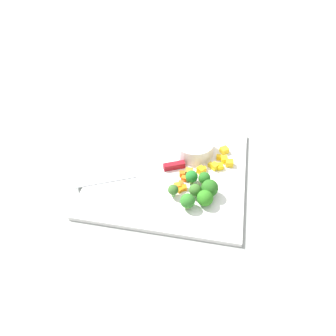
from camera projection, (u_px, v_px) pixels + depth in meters
ground_plane at (168, 174)px, 0.94m from camera, size 4.00×4.00×0.00m
cutting_board at (168, 172)px, 0.93m from camera, size 0.41×0.39×0.01m
prep_bowl at (194, 147)px, 0.97m from camera, size 0.11×0.11×0.04m
chef_knife at (148, 171)px, 0.92m from camera, size 0.27×0.14×0.02m
carrot_dice_0 at (177, 186)px, 0.88m from camera, size 0.02×0.02×0.01m
carrot_dice_1 at (180, 190)px, 0.87m from camera, size 0.02×0.02×0.01m
carrot_dice_2 at (189, 171)px, 0.92m from camera, size 0.02×0.02×0.01m
carrot_dice_3 at (181, 183)px, 0.89m from camera, size 0.01×0.01×0.01m
carrot_dice_4 at (182, 174)px, 0.91m from camera, size 0.02×0.01×0.01m
carrot_dice_5 at (184, 188)px, 0.88m from camera, size 0.02×0.02×0.01m
carrot_dice_6 at (184, 178)px, 0.90m from camera, size 0.02×0.02×0.01m
pepper_dice_0 at (201, 170)px, 0.92m from camera, size 0.02×0.02×0.02m
pepper_dice_1 at (215, 166)px, 0.93m from camera, size 0.02×0.02×0.02m
pepper_dice_2 at (220, 167)px, 0.93m from camera, size 0.02×0.02×0.01m
pepper_dice_3 at (229, 163)px, 0.94m from camera, size 0.02×0.02×0.02m
pepper_dice_4 at (224, 150)px, 0.98m from camera, size 0.03×0.03×0.02m
pepper_dice_5 at (224, 159)px, 0.95m from camera, size 0.02×0.02×0.01m
pepper_dice_6 at (204, 169)px, 0.93m from camera, size 0.02×0.02×0.01m
pepper_dice_7 at (211, 165)px, 0.94m from camera, size 0.02×0.02×0.01m
pepper_dice_8 at (219, 157)px, 0.96m from camera, size 0.01×0.01×0.01m
broccoli_floret_0 at (205, 198)px, 0.83m from camera, size 0.04×0.04×0.04m
broccoli_floret_1 at (188, 201)px, 0.82m from camera, size 0.04×0.04×0.04m
broccoli_floret_2 at (173, 190)px, 0.85m from camera, size 0.03×0.03×0.04m
broccoli_floret_3 at (195, 190)px, 0.85m from camera, size 0.03×0.03×0.04m
broccoli_floret_4 at (192, 177)px, 0.88m from camera, size 0.03×0.03×0.04m
broccoli_floret_5 at (204, 178)px, 0.88m from camera, size 0.03×0.03×0.04m
broccoli_floret_6 at (210, 188)px, 0.85m from camera, size 0.04×0.04×0.05m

